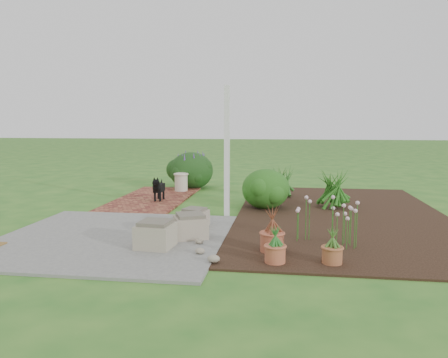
# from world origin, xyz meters

# --- Properties ---
(ground) EXTENTS (80.00, 80.00, 0.00)m
(ground) POSITION_xyz_m (0.00, 0.00, 0.00)
(ground) COLOR #286620
(ground) RESTS_ON ground
(concrete_patio) EXTENTS (3.50, 3.50, 0.04)m
(concrete_patio) POSITION_xyz_m (-1.25, -1.75, 0.02)
(concrete_patio) COLOR slate
(concrete_patio) RESTS_ON ground
(brick_path) EXTENTS (1.60, 3.50, 0.04)m
(brick_path) POSITION_xyz_m (-1.70, 1.75, 0.02)
(brick_path) COLOR maroon
(brick_path) RESTS_ON ground
(garden_bed) EXTENTS (4.00, 7.00, 0.03)m
(garden_bed) POSITION_xyz_m (2.50, 0.50, 0.01)
(garden_bed) COLOR black
(garden_bed) RESTS_ON ground
(veranda_post) EXTENTS (0.10, 0.10, 2.50)m
(veranda_post) POSITION_xyz_m (0.30, 0.10, 1.25)
(veranda_post) COLOR white
(veranda_post) RESTS_ON ground
(stone_trough_near) EXTENTS (0.63, 0.63, 0.32)m
(stone_trough_near) POSITION_xyz_m (-0.03, -1.61, 0.20)
(stone_trough_near) COLOR gray
(stone_trough_near) RESTS_ON concrete_patio
(stone_trough_mid) EXTENTS (0.53, 0.53, 0.33)m
(stone_trough_mid) POSITION_xyz_m (-0.41, -2.22, 0.21)
(stone_trough_mid) COLOR gray
(stone_trough_mid) RESTS_ON concrete_patio
(stone_trough_far) EXTENTS (0.50, 0.50, 0.26)m
(stone_trough_far) POSITION_xyz_m (-0.13, -0.85, 0.17)
(stone_trough_far) COLOR gray
(stone_trough_far) RESTS_ON concrete_patio
(black_dog) EXTENTS (0.18, 0.60, 0.51)m
(black_dog) POSITION_xyz_m (-1.46, 1.43, 0.35)
(black_dog) COLOR black
(black_dog) RESTS_ON brick_path
(cream_ceramic_urn) EXTENTS (0.43, 0.43, 0.45)m
(cream_ceramic_urn) POSITION_xyz_m (-1.29, 2.90, 0.26)
(cream_ceramic_urn) COLOR beige
(cream_ceramic_urn) RESTS_ON brick_path
(evergreen_shrub) EXTENTS (1.27, 1.27, 0.84)m
(evergreen_shrub) POSITION_xyz_m (1.00, 1.00, 0.45)
(evergreen_shrub) COLOR #193A10
(evergreen_shrub) RESTS_ON garden_bed
(agapanthus_clump_back) EXTENTS (1.36, 1.36, 0.93)m
(agapanthus_clump_back) POSITION_xyz_m (2.41, 1.22, 0.50)
(agapanthus_clump_back) COLOR #0F3F0C
(agapanthus_clump_back) RESTS_ON garden_bed
(agapanthus_clump_front) EXTENTS (1.15, 1.15, 0.85)m
(agapanthus_clump_front) POSITION_xyz_m (1.33, 2.49, 0.45)
(agapanthus_clump_front) COLOR #0F3F18
(agapanthus_clump_front) RESTS_ON garden_bed
(pink_flower_patch) EXTENTS (1.19, 1.19, 0.68)m
(pink_flower_patch) POSITION_xyz_m (2.04, -1.64, 0.37)
(pink_flower_patch) COLOR #113D0F
(pink_flower_patch) RESTS_ON garden_bed
(terracotta_pot_bronze) EXTENTS (0.41, 0.41, 0.27)m
(terracotta_pot_bronze) POSITION_xyz_m (1.25, -2.15, 0.16)
(terracotta_pot_bronze) COLOR #A45237
(terracotta_pot_bronze) RESTS_ON garden_bed
(terracotta_pot_small_left) EXTENTS (0.30, 0.30, 0.21)m
(terracotta_pot_small_left) POSITION_xyz_m (2.02, -2.57, 0.14)
(terracotta_pot_small_left) COLOR #9A5834
(terracotta_pot_small_left) RESTS_ON garden_bed
(terracotta_pot_small_right) EXTENTS (0.35, 0.35, 0.22)m
(terracotta_pot_small_right) POSITION_xyz_m (1.30, -2.64, 0.14)
(terracotta_pot_small_right) COLOR #AC583A
(terracotta_pot_small_right) RESTS_ON garden_bed
(purple_flowering_bush) EXTENTS (1.30, 1.30, 1.03)m
(purple_flowering_bush) POSITION_xyz_m (-1.19, 3.66, 0.52)
(purple_flowering_bush) COLOR black
(purple_flowering_bush) RESTS_ON ground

